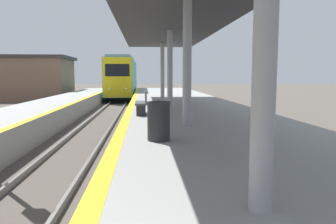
% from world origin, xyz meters
% --- Properties ---
extents(train, '(2.67, 17.06, 4.43)m').
position_xyz_m(train, '(0.00, 36.73, 2.25)').
color(train, black).
rests_on(train, ground).
extents(station_canopy, '(4.72, 24.93, 3.88)m').
position_xyz_m(station_canopy, '(3.57, 11.79, 4.70)').
color(station_canopy, '#99999E').
rests_on(station_canopy, platform_right).
extents(trash_bin, '(0.55, 0.55, 0.91)m').
position_xyz_m(trash_bin, '(2.62, 6.52, 1.46)').
color(trash_bin, '#262628').
rests_on(trash_bin, platform_right).
extents(bench, '(0.44, 1.54, 0.92)m').
position_xyz_m(bench, '(2.24, 11.83, 1.49)').
color(bench, '#4C4C51').
rests_on(bench, platform_right).
extents(station_building, '(14.43, 6.73, 4.54)m').
position_xyz_m(station_building, '(-12.54, 34.65, 2.28)').
color(station_building, brown).
rests_on(station_building, ground).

